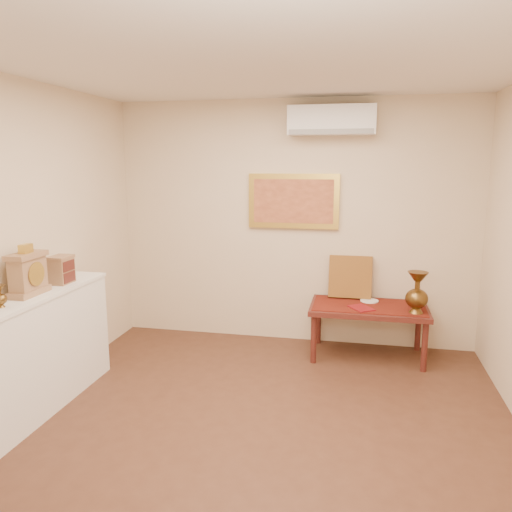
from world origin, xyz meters
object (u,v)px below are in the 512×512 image
(brass_urn_tall, at_px, (417,288))
(display_ledge, at_px, (24,359))
(mantel_clock, at_px, (28,273))
(wooden_chest, at_px, (61,270))
(low_table, at_px, (368,312))

(brass_urn_tall, distance_m, display_ledge, 3.58)
(display_ledge, height_order, mantel_clock, mantel_clock)
(brass_urn_tall, relative_size, mantel_clock, 1.22)
(brass_urn_tall, height_order, wooden_chest, wooden_chest)
(mantel_clock, bearing_deg, brass_urn_tall, 26.60)
(brass_urn_tall, bearing_deg, wooden_chest, -159.37)
(low_table, bearing_deg, brass_urn_tall, -20.45)
(display_ledge, distance_m, wooden_chest, 0.82)
(brass_urn_tall, relative_size, low_table, 0.42)
(brass_urn_tall, relative_size, wooden_chest, 2.05)
(display_ledge, relative_size, wooden_chest, 8.28)
(mantel_clock, bearing_deg, low_table, 32.95)
(wooden_chest, bearing_deg, display_ledge, -92.34)
(display_ledge, xyz_separation_m, low_table, (2.67, 1.88, -0.01))
(mantel_clock, bearing_deg, wooden_chest, 85.80)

